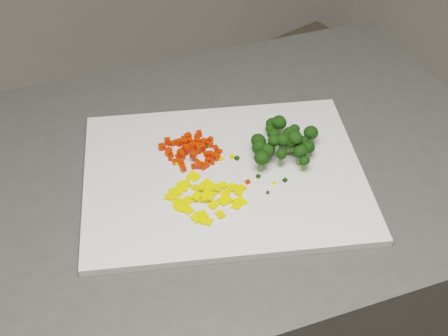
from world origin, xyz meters
TOP-DOWN VIEW (x-y plane):
  - counter_block at (0.36, 0.60)m, footprint 1.09×0.90m
  - cutting_board at (0.35, 0.57)m, footprint 0.55×0.51m
  - carrot_pile at (0.33, 0.64)m, footprint 0.10×0.10m
  - pepper_pile at (0.29, 0.54)m, footprint 0.11×0.11m
  - broccoli_pile at (0.45, 0.55)m, footprint 0.12×0.12m
  - carrot_cube_0 at (0.30, 0.66)m, footprint 0.01×0.01m
  - carrot_cube_1 at (0.33, 0.64)m, footprint 0.01×0.01m
  - carrot_cube_2 at (0.37, 0.63)m, footprint 0.01×0.01m
  - carrot_cube_3 at (0.37, 0.61)m, footprint 0.01×0.01m
  - carrot_cube_4 at (0.31, 0.64)m, footprint 0.01×0.01m
  - carrot_cube_5 at (0.29, 0.64)m, footprint 0.01×0.01m
  - carrot_cube_6 at (0.35, 0.63)m, footprint 0.01×0.01m
  - carrot_cube_7 at (0.36, 0.64)m, footprint 0.01×0.01m
  - carrot_cube_8 at (0.32, 0.59)m, footprint 0.01×0.01m
  - carrot_cube_9 at (0.33, 0.64)m, footprint 0.01×0.01m
  - carrot_cube_10 at (0.34, 0.64)m, footprint 0.01×0.01m
  - carrot_cube_11 at (0.35, 0.64)m, footprint 0.01×0.01m
  - carrot_cube_12 at (0.33, 0.65)m, footprint 0.01×0.01m
  - carrot_cube_13 at (0.37, 0.62)m, footprint 0.01×0.01m
  - carrot_cube_14 at (0.34, 0.59)m, footprint 0.01×0.01m
  - carrot_cube_15 at (0.31, 0.68)m, footprint 0.01×0.01m
  - carrot_cube_16 at (0.31, 0.64)m, footprint 0.01×0.01m
  - carrot_cube_17 at (0.37, 0.64)m, footprint 0.01×0.01m
  - carrot_cube_18 at (0.36, 0.64)m, footprint 0.01×0.01m
  - carrot_cube_19 at (0.32, 0.67)m, footprint 0.01×0.01m
  - carrot_cube_20 at (0.37, 0.64)m, footprint 0.01×0.01m
  - carrot_cube_21 at (0.30, 0.63)m, footprint 0.01×0.01m
  - carrot_cube_22 at (0.36, 0.64)m, footprint 0.01×0.01m
  - carrot_cube_23 at (0.33, 0.65)m, footprint 0.01×0.01m
  - carrot_cube_24 at (0.35, 0.67)m, footprint 0.01×0.01m
  - carrot_cube_25 at (0.33, 0.60)m, footprint 0.01×0.01m
  - carrot_cube_26 at (0.34, 0.64)m, footprint 0.01×0.01m
  - carrot_cube_27 at (0.34, 0.63)m, footprint 0.01×0.01m
  - carrot_cube_28 at (0.32, 0.64)m, footprint 0.01×0.01m
  - carrot_cube_29 at (0.31, 0.63)m, footprint 0.01×0.01m
  - carrot_cube_30 at (0.31, 0.68)m, footprint 0.01×0.01m
  - carrot_cube_31 at (0.35, 0.65)m, footprint 0.01×0.01m
  - carrot_cube_32 at (0.35, 0.61)m, footprint 0.01×0.01m
  - carrot_cube_33 at (0.34, 0.63)m, footprint 0.01×0.01m
  - carrot_cube_34 at (0.30, 0.65)m, footprint 0.01×0.01m
  - carrot_cube_35 at (0.30, 0.67)m, footprint 0.01×0.01m
  - carrot_cube_36 at (0.32, 0.62)m, footprint 0.01×0.01m
  - carrot_cube_37 at (0.32, 0.65)m, footprint 0.01×0.01m
  - carrot_cube_38 at (0.37, 0.62)m, footprint 0.01×0.01m
  - carrot_cube_39 at (0.31, 0.64)m, footprint 0.01×0.01m
  - carrot_cube_40 at (0.32, 0.64)m, footprint 0.01×0.01m
  - carrot_cube_41 at (0.30, 0.61)m, footprint 0.01×0.01m
  - carrot_cube_42 at (0.35, 0.65)m, footprint 0.01×0.01m
  - carrot_cube_43 at (0.37, 0.61)m, footprint 0.01×0.01m
  - carrot_cube_44 at (0.35, 0.62)m, footprint 0.01×0.01m
  - carrot_cube_45 at (0.31, 0.64)m, footprint 0.01×0.01m
  - carrot_cube_46 at (0.36, 0.66)m, footprint 0.01×0.01m
  - carrot_cube_47 at (0.35, 0.67)m, footprint 0.01×0.01m
  - carrot_cube_48 at (0.33, 0.64)m, footprint 0.01×0.01m
  - carrot_cube_49 at (0.31, 0.64)m, footprint 0.01×0.01m
  - carrot_cube_50 at (0.33, 0.60)m, footprint 0.01×0.01m
  - carrot_cube_51 at (0.34, 0.66)m, footprint 0.01×0.01m
  - carrot_cube_52 at (0.36, 0.60)m, footprint 0.01×0.01m
  - carrot_cube_53 at (0.34, 0.65)m, footprint 0.01×0.01m
  - carrot_cube_54 at (0.37, 0.67)m, footprint 0.01×0.01m
  - carrot_cube_55 at (0.34, 0.60)m, footprint 0.01×0.01m
  - carrot_cube_56 at (0.35, 0.63)m, footprint 0.01×0.01m
  - carrot_cube_57 at (0.30, 0.65)m, footprint 0.01×0.01m
  - carrot_cube_58 at (0.30, 0.62)m, footprint 0.01×0.01m
  - carrot_cube_59 at (0.30, 0.62)m, footprint 0.01×0.01m
  - carrot_cube_60 at (0.33, 0.66)m, footprint 0.01×0.01m
  - carrot_cube_61 at (0.31, 0.60)m, footprint 0.01×0.01m
  - carrot_cube_62 at (0.35, 0.61)m, footprint 0.01×0.01m
  - carrot_cube_63 at (0.35, 0.64)m, footprint 0.01×0.01m
  - carrot_cube_64 at (0.30, 0.67)m, footprint 0.01×0.01m
  - carrot_cube_65 at (0.34, 0.60)m, footprint 0.01×0.01m
  - carrot_cube_66 at (0.33, 0.67)m, footprint 0.01×0.01m
  - carrot_cube_67 at (0.33, 0.65)m, footprint 0.01×0.01m
  - carrot_cube_68 at (0.30, 0.62)m, footprint 0.01×0.01m
  - carrot_cube_69 at (0.30, 0.63)m, footprint 0.01×0.01m
  - carrot_cube_70 at (0.33, 0.61)m, footprint 0.01×0.01m
  - carrot_cube_71 at (0.32, 0.60)m, footprint 0.01×0.01m
  - carrot_cube_72 at (0.35, 0.65)m, footprint 0.01×0.01m
  - carrot_cube_73 at (0.34, 0.67)m, footprint 0.01×0.01m
  - carrot_cube_74 at (0.32, 0.67)m, footprint 0.01×0.01m
  - carrot_cube_75 at (0.32, 0.64)m, footprint 0.01×0.01m
  - carrot_cube_76 at (0.35, 0.61)m, footprint 0.01×0.01m
  - pepper_chunk_0 at (0.27, 0.55)m, footprint 0.02×0.02m
  - pepper_chunk_1 at (0.29, 0.52)m, footprint 0.02×0.02m
  - pepper_chunk_2 at (0.28, 0.54)m, footprint 0.02×0.02m
  - pepper_chunk_3 at (0.26, 0.50)m, footprint 0.02×0.02m
  - pepper_chunk_4 at (0.28, 0.58)m, footprint 0.02×0.02m
  - pepper_chunk_5 at (0.30, 0.55)m, footprint 0.02×0.02m
  - pepper_chunk_6 at (0.31, 0.52)m, footprint 0.02×0.02m
  - pepper_chunk_7 at (0.25, 0.55)m, footprint 0.02×0.02m
  - pepper_chunk_8 at (0.30, 0.56)m, footprint 0.02×0.02m
  - pepper_chunk_9 at (0.25, 0.57)m, footprint 0.02×0.02m
  - pepper_chunk_10 at (0.25, 0.54)m, footprint 0.02×0.02m
  - pepper_chunk_11 at (0.29, 0.53)m, footprint 0.02×0.02m
  - pepper_chunk_12 at (0.29, 0.53)m, footprint 0.01×0.01m
  - pepper_chunk_13 at (0.34, 0.52)m, footprint 0.02×0.02m
  - pepper_chunk_14 at (0.32, 0.50)m, footprint 0.02×0.02m
  - pepper_chunk_15 at (0.30, 0.59)m, footprint 0.02×0.02m
  - pepper_chunk_16 at (0.33, 0.53)m, footprint 0.01×0.01m
  - pepper_chunk_17 at (0.31, 0.54)m, footprint 0.02×0.02m
  - pepper_chunk_18 at (0.31, 0.54)m, footprint 0.01×0.02m
  - pepper_chunk_19 at (0.29, 0.56)m, footprint 0.02×0.02m
  - pepper_chunk_20 at (0.26, 0.51)m, footprint 0.02×0.02m
  - pepper_chunk_21 at (0.34, 0.52)m, footprint 0.02×0.01m
  - pepper_chunk_22 at (0.33, 0.53)m, footprint 0.02×0.02m
  - pepper_chunk_23 at (0.25, 0.51)m, footprint 0.01×0.02m
  - pepper_chunk_24 at (0.25, 0.54)m, footprint 0.02×0.02m
  - pepper_chunk_25 at (0.29, 0.54)m, footprint 0.02×0.02m
  - pepper_chunk_26 at (0.27, 0.58)m, footprint 0.02×0.02m
  - pepper_chunk_27 at (0.25, 0.53)m, footprint 0.01×0.02m
  - pepper_chunk_28 at (0.32, 0.53)m, footprint 0.02×0.02m
  - pepper_chunk_29 at (0.29, 0.53)m, footprint 0.02×0.02m
  - pepper_chunk_30 at (0.26, 0.57)m, footprint 0.02×0.02m
  - pepper_chunk_31 at (0.29, 0.50)m, footprint 0.01×0.02m
  - pepper_chunk_32 at (0.33, 0.50)m, footprint 0.02×0.02m
  - pepper_chunk_33 at (0.33, 0.54)m, footprint 0.02×0.02m
  - pepper_chunk_34 at (0.31, 0.56)m, footprint 0.01×0.02m
  - broccoli_floret_0 at (0.47, 0.54)m, footprint 0.02×0.02m
  - broccoli_floret_1 at (0.42, 0.55)m, footprint 0.03×0.03m
  - broccoli_floret_2 at (0.44, 0.54)m, footprint 0.03×0.03m
  - broccoli_floret_3 at (0.45, 0.55)m, footprint 0.02×0.02m
  - broccoli_floret_4 at (0.48, 0.59)m, footprint 0.03×0.03m
  - broccoli_floret_5 at (0.43, 0.53)m, footprint 0.02×0.02m
  - broccoli_floret_6 at (0.42, 0.58)m, footprint 0.03×0.03m
  - broccoli_floret_7 at (0.41, 0.56)m, footprint 0.04×0.04m
  - broccoli_floret_8 at (0.43, 0.55)m, footprint 0.03×0.03m
  - broccoli_floret_9 at (0.42, 0.56)m, footprint 0.02×0.02m
  - broccoli_floret_10 at (0.49, 0.56)m, footprint 0.03×0.03m
  - broccoli_floret_11 at (0.40, 0.54)m, footprint 0.03×0.03m
  - broccoli_floret_12 at (0.45, 0.50)m, footprint 0.02×0.02m
  - broccoli_floret_13 at (0.47, 0.54)m, footprint 0.03×0.03m
  - broccoli_floret_14 at (0.47, 0.60)m, footprint 0.03×0.03m
  - broccoli_floret_15 at (0.46, 0.55)m, footprint 0.03×0.03m
  - broccoli_floret_16 at (0.48, 0.52)m, footprint 0.03×0.03m
  - broccoli_floret_17 at (0.45, 0.57)m, footprint 0.03×0.03m
  - broccoli_floret_18 at (0.46, 0.55)m, footprint 0.02×0.02m
  - broccoli_floret_19 at (0.50, 0.54)m, footprint 0.03×0.03m
  - broccoli_floret_20 at (0.46, 0.60)m, footprint 0.02×0.02m
  - broccoli_floret_21 at (0.46, 0.53)m, footprint 0.03×0.03m
  - broccoli_floret_22 at (0.47, 0.53)m, footprint 0.03×0.03m
  - broccoli_floret_23 at (0.47, 0.52)m, footprint 0.02×0.02m
  - broccoli_floret_24 at (0.45, 0.54)m, footprint 0.04×0.04m
  - broccoli_floret_25 at (0.47, 0.59)m, footprint 0.03×0.03m
  - broccoli_floret_26 at (0.45, 0.54)m, footprint 0.03×0.03m
  - broccoli_floret_27 at (0.45, 0.51)m, footprint 0.03×0.03m
  - stray_bit_0 at (0.34, 0.63)m, footprint 0.01×0.01m
  - stray_bit_1 at (0.30, 0.63)m, footprint 0.01×0.01m
  - stray_bit_2 at (0.41, 0.50)m, footprint 0.01×0.01m
  - stray_bit_3 at (0.36, 0.53)m, footprint 0.01×0.01m
  - stray_bit_4 at (0.31, 0.64)m, footprint 0.01×0.01m
  - stray_bit_5 at (0.36, 0.60)m, footprint 0.01×0.01m
  - stray_bit_6 at (0.36, 0.63)m, footprint 0.00×0.00m
  - stray_bit_7 at (0.37, 0.49)m, footprint 0.01×0.01m
  - stray_bit_8 at (0.39, 0.50)m, footprint 0.01×0.01m
  - stray_bit_9 at (0.38, 0.53)m, footprint 0.01×0.01m
  - stray_bit_10 at (0.33, 0.51)m, footprint 0.00×0.00m
  - stray_bit_11 at (0.38, 0.59)m, footprint 0.01×0.01m
  - stray_bit_12 at (0.38, 0.58)m, footprint 0.01×0.01m

SIDE VIEW (x-z plane):
  - counter_block at x=0.36m, z-range 0.00..0.90m
  - cutting_board at x=0.35m, z-range 0.90..0.91m
  - stray_bit_6 at x=0.36m, z-range 0.91..0.91m
  - pepper_chunk_32 at x=0.33m, z-range 0.91..0.92m
  - pepper_chunk_19 at x=0.29m, z-range 0.91..0.92m
  - pepper_chunk_22 at x=0.33m, z-range 0.91..0.92m
  - stray_bit_0 at x=0.34m, z-range 0.91..0.91m
  - pepper_chunk_26 at x=0.27m, z-range 0.91..0.92m
  - pepper_chunk_0 at x=0.27m, z-range 0.91..0.92m
  - stray_bit_7 at x=0.37m, z-range 0.91..0.91m
  - stray_bit_10 at x=0.33m, z-range 0.91..0.91m
  - pepper_chunk_28 at x=0.32m, z-range 0.91..0.92m
  - pepper_chunk_7 at x=0.25m, z-range 0.91..0.92m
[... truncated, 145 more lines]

